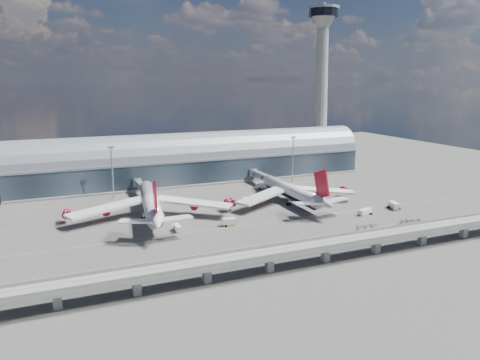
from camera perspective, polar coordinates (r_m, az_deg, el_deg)
name	(u,v)px	position (r m, az deg, el deg)	size (l,w,h in m)	color
ground	(253,216)	(199.56, 1.63, -4.44)	(500.00, 500.00, 0.00)	#474744
taxi_lines	(234,204)	(219.05, -0.79, -2.93)	(200.00, 80.12, 0.01)	gold
terminal	(196,161)	(267.97, -5.36, 2.29)	(200.00, 30.00, 28.00)	#212C37
control_tower	(321,88)	(305.28, 9.83, 10.97)	(19.00, 19.00, 103.00)	gray
guideway	(326,246)	(152.26, 10.43, -7.90)	(220.00, 8.50, 7.20)	gray
floodlight_mast_left	(112,171)	(234.58, -15.31, 1.07)	(3.00, 0.70, 25.70)	gray
floodlight_mast_right	(293,158)	(266.67, 6.47, 2.72)	(3.00, 0.70, 25.70)	gray
airliner_left	(151,203)	(198.50, -10.81, -2.81)	(70.59, 74.28, 22.67)	white
airliner_right	(293,192)	(220.03, 6.45, -1.46)	(63.61, 66.46, 21.13)	white
jet_bridge_left	(141,186)	(236.57, -11.93, -0.77)	(4.40, 28.00, 7.25)	gray
jet_bridge_right	(263,176)	(255.41, 2.82, 0.43)	(4.40, 32.00, 7.25)	gray
service_truck_0	(177,228)	(181.45, -7.63, -5.83)	(2.33, 6.07, 2.48)	silver
service_truck_1	(229,222)	(186.58, -1.34, -5.14)	(5.55, 3.23, 3.04)	silver
service_truck_2	(365,212)	(208.69, 15.03, -3.74)	(7.29, 3.94, 2.54)	silver
service_truck_3	(394,206)	(221.45, 18.24, -2.97)	(4.08, 6.65, 3.01)	silver
service_truck_4	(246,200)	(220.28, 0.68, -2.51)	(2.46, 4.42, 2.47)	silver
service_truck_5	(262,186)	(249.02, 2.65, -0.72)	(6.66, 5.37, 3.06)	silver
cargo_train_0	(189,261)	(150.56, -6.21, -9.84)	(4.51, 1.79, 1.50)	gray
cargo_train_1	(412,221)	(202.31, 20.21, -4.73)	(9.73, 3.97, 1.61)	gray
cargo_train_2	(367,227)	(188.55, 15.18, -5.56)	(8.64, 2.21, 1.92)	gray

